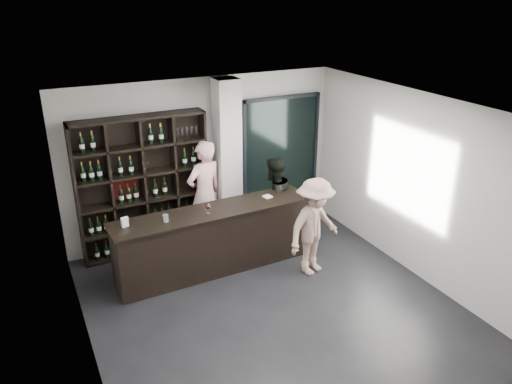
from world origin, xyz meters
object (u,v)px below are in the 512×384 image
taster_pink (205,194)px  taster_black (274,201)px  customer (314,227)px  tasting_counter (214,240)px  wine_shelf (144,186)px

taster_pink → taster_black: taster_pink is taller
taster_black → customer: customer is taller
tasting_counter → wine_shelf: bearing=123.2°
wine_shelf → taster_pink: size_ratio=1.25×
tasting_counter → taster_black: bearing=16.1°
tasting_counter → customer: (1.39, -0.76, 0.27)m
tasting_counter → taster_pink: (0.20, 0.91, 0.42)m
taster_pink → taster_black: size_ratio=1.20×
tasting_counter → taster_pink: 1.02m
tasting_counter → taster_black: 1.39m
wine_shelf → tasting_counter: wine_shelf is taller
tasting_counter → customer: size_ratio=2.01×
taster_black → customer: bearing=73.8°
wine_shelf → taster_black: (2.10, -0.72, -0.40)m
tasting_counter → taster_pink: taster_pink is taller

